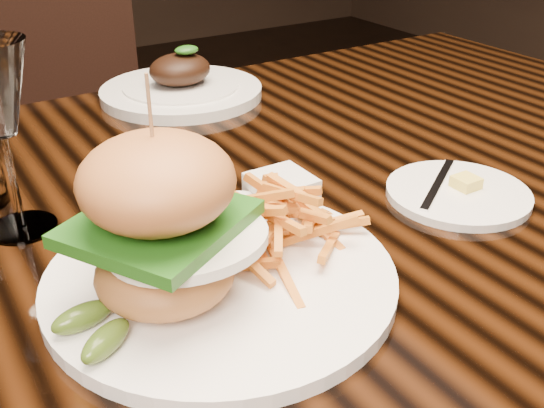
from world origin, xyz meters
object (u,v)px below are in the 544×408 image
burger_plate (211,237)px  far_dish (181,87)px  dining_table (241,237)px  chair_far (58,125)px

burger_plate → far_dish: burger_plate is taller
dining_table → burger_plate: size_ratio=4.82×
far_dish → chair_far: 0.60m
chair_far → dining_table: bearing=-81.5°
dining_table → chair_far: bearing=90.7°
dining_table → chair_far: size_ratio=1.68×
burger_plate → chair_far: 1.11m
dining_table → far_dish: (0.08, 0.34, 0.09)m
burger_plate → far_dish: size_ratio=1.22×
dining_table → burger_plate: (-0.13, -0.18, 0.13)m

